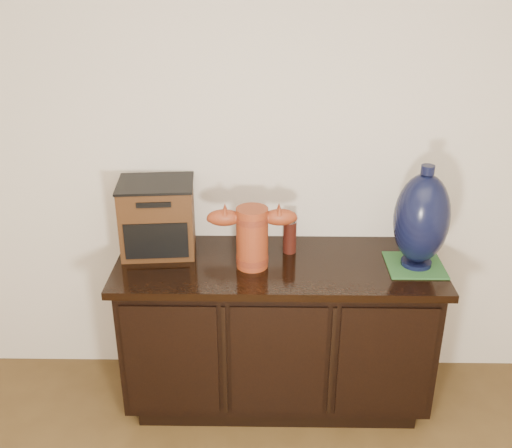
{
  "coord_description": "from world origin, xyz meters",
  "views": [
    {
      "loc": [
        -0.06,
        -0.14,
        2.03
      ],
      "look_at": [
        -0.1,
        2.18,
        0.97
      ],
      "focal_mm": 42.0,
      "sensor_mm": 36.0,
      "label": 1
    }
  ],
  "objects_px": {
    "sideboard": "(277,331)",
    "terracotta_vessel": "(252,234)",
    "lamp_base": "(422,219)",
    "tv_radio": "(158,217)",
    "spray_can": "(290,235)"
  },
  "relations": [
    {
      "from": "sideboard",
      "to": "terracotta_vessel",
      "type": "bearing_deg",
      "value": -164.12
    },
    {
      "from": "lamp_base",
      "to": "tv_radio",
      "type": "bearing_deg",
      "value": 173.31
    },
    {
      "from": "terracotta_vessel",
      "to": "tv_radio",
      "type": "height_order",
      "value": "tv_radio"
    },
    {
      "from": "spray_can",
      "to": "terracotta_vessel",
      "type": "bearing_deg",
      "value": -140.45
    },
    {
      "from": "sideboard",
      "to": "tv_radio",
      "type": "xyz_separation_m",
      "value": [
        -0.55,
        0.11,
        0.54
      ]
    },
    {
      "from": "sideboard",
      "to": "tv_radio",
      "type": "relative_size",
      "value": 4.07
    },
    {
      "from": "terracotta_vessel",
      "to": "tv_radio",
      "type": "xyz_separation_m",
      "value": [
        -0.43,
        0.15,
        0.01
      ]
    },
    {
      "from": "lamp_base",
      "to": "spray_can",
      "type": "distance_m",
      "value": 0.59
    },
    {
      "from": "tv_radio",
      "to": "spray_can",
      "type": "xyz_separation_m",
      "value": [
        0.6,
        -0.01,
        -0.08
      ]
    },
    {
      "from": "terracotta_vessel",
      "to": "spray_can",
      "type": "height_order",
      "value": "terracotta_vessel"
    },
    {
      "from": "terracotta_vessel",
      "to": "tv_radio",
      "type": "distance_m",
      "value": 0.46
    },
    {
      "from": "terracotta_vessel",
      "to": "lamp_base",
      "type": "relative_size",
      "value": 0.84
    },
    {
      "from": "tv_radio",
      "to": "lamp_base",
      "type": "relative_size",
      "value": 0.77
    },
    {
      "from": "sideboard",
      "to": "lamp_base",
      "type": "bearing_deg",
      "value": -1.98
    },
    {
      "from": "tv_radio",
      "to": "spray_can",
      "type": "height_order",
      "value": "tv_radio"
    }
  ]
}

